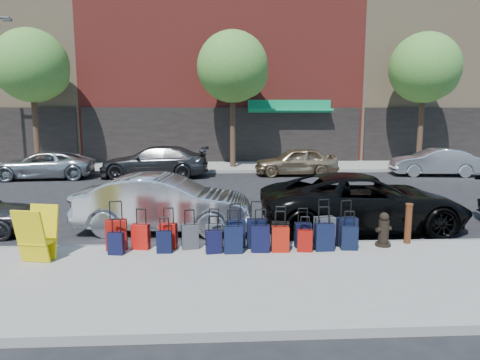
{
  "coord_description": "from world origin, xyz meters",
  "views": [
    {
      "loc": [
        -0.34,
        -13.94,
        3.12
      ],
      "look_at": [
        0.32,
        -1.5,
        1.14
      ],
      "focal_mm": 32.0,
      "sensor_mm": 36.0,
      "label": 1
    }
  ],
  "objects": [
    {
      "name": "car_far_3",
      "position": [
        10.39,
        6.55,
        0.68
      ],
      "size": [
        4.26,
        1.9,
        1.36
      ],
      "primitive_type": "imported",
      "rotation": [
        0.0,
        0.0,
        -1.69
      ],
      "color": "silver",
      "rests_on": "ground"
    },
    {
      "name": "suitcase_front_5",
      "position": [
        0.04,
        -4.79,
        0.46
      ],
      "size": [
        0.43,
        0.27,
        0.99
      ],
      "rotation": [
        0.0,
        0.0,
        0.12
      ],
      "color": "black",
      "rests_on": "sidewalk_near"
    },
    {
      "name": "car_near_2",
      "position": [
        3.54,
        -2.93,
        0.76
      ],
      "size": [
        5.49,
        2.62,
        1.51
      ],
      "primitive_type": "imported",
      "rotation": [
        0.0,
        0.0,
        1.59
      ],
      "color": "black",
      "rests_on": "ground"
    },
    {
      "name": "fire_hydrant",
      "position": [
        3.36,
        -4.86,
        0.5
      ],
      "size": [
        0.39,
        0.35,
        0.77
      ],
      "rotation": [
        0.0,
        0.0,
        0.35
      ],
      "color": "black",
      "rests_on": "sidewalk_near"
    },
    {
      "name": "suitcase_front_0",
      "position": [
        -2.56,
        -4.8,
        0.49
      ],
      "size": [
        0.47,
        0.3,
        1.07
      ],
      "rotation": [
        0.0,
        0.0,
        0.13
      ],
      "color": "#931009",
      "rests_on": "sidewalk_near"
    },
    {
      "name": "suitcase_front_3",
      "position": [
        -0.96,
        -4.84,
        0.42
      ],
      "size": [
        0.39,
        0.26,
        0.87
      ],
      "rotation": [
        0.0,
        0.0,
        0.17
      ],
      "color": "#38373C",
      "rests_on": "sidewalk_near"
    },
    {
      "name": "sidewalk_near",
      "position": [
        0.0,
        -6.5,
        0.07
      ],
      "size": [
        60.0,
        4.0,
        0.15
      ],
      "primitive_type": "cube",
      "color": "gray",
      "rests_on": "ground"
    },
    {
      "name": "suitcase_front_4",
      "position": [
        -0.43,
        -4.82,
        0.43
      ],
      "size": [
        0.37,
        0.21,
        0.89
      ],
      "rotation": [
        0.0,
        0.0,
        -0.03
      ],
      "color": "#404045",
      "rests_on": "sidewalk_near"
    },
    {
      "name": "tree_left",
      "position": [
        -9.86,
        9.5,
        5.41
      ],
      "size": [
        3.8,
        3.8,
        7.27
      ],
      "color": "black",
      "rests_on": "sidewalk_far"
    },
    {
      "name": "suitcase_front_8",
      "position": [
        1.54,
        -4.85,
        0.42
      ],
      "size": [
        0.36,
        0.2,
        0.88
      ],
      "rotation": [
        0.0,
        0.0,
        0.01
      ],
      "color": "black",
      "rests_on": "sidewalk_near"
    },
    {
      "name": "suitcase_back_8",
      "position": [
        1.52,
        -5.15,
        0.39
      ],
      "size": [
        0.34,
        0.23,
        0.76
      ],
      "rotation": [
        0.0,
        0.0,
        -0.15
      ],
      "color": "maroon",
      "rests_on": "sidewalk_near"
    },
    {
      "name": "tree_right",
      "position": [
        11.14,
        9.5,
        5.41
      ],
      "size": [
        3.8,
        3.8,
        7.27
      ],
      "color": "black",
      "rests_on": "sidewalk_far"
    },
    {
      "name": "suitcase_front_2",
      "position": [
        -1.44,
        -4.78,
        0.44
      ],
      "size": [
        0.41,
        0.28,
        0.91
      ],
      "rotation": [
        0.0,
        0.0,
        -0.21
      ],
      "color": "#9E100A",
      "rests_on": "sidewalk_near"
    },
    {
      "name": "suitcase_back_6",
      "position": [
        0.56,
        -5.12,
        0.44
      ],
      "size": [
        0.41,
        0.26,
        0.93
      ],
      "rotation": [
        0.0,
        0.0,
        -0.09
      ],
      "color": "black",
      "rests_on": "sidewalk_near"
    },
    {
      "name": "ground",
      "position": [
        0.0,
        0.0,
        0.0
      ],
      "size": [
        120.0,
        120.0,
        0.0
      ],
      "primitive_type": "plane",
      "color": "black",
      "rests_on": "ground"
    },
    {
      "name": "suitcase_front_6",
      "position": [
        0.51,
        -4.85,
        0.48
      ],
      "size": [
        0.43,
        0.24,
        1.05
      ],
      "rotation": [
        0.0,
        0.0,
        0.0
      ],
      "color": "black",
      "rests_on": "sidewalk_near"
    },
    {
      "name": "car_far_0",
      "position": [
        -8.62,
        6.61,
        0.64
      ],
      "size": [
        4.78,
        2.47,
        1.29
      ],
      "primitive_type": "imported",
      "rotation": [
        0.0,
        0.0,
        -1.5
      ],
      "color": "#B6B9BE",
      "rests_on": "ground"
    },
    {
      "name": "building_center",
      "position": [
        0.0,
        17.99,
        9.98
      ],
      "size": [
        17.0,
        12.85,
        20.0
      ],
      "color": "maroon",
      "rests_on": "ground"
    },
    {
      "name": "suitcase_front_7",
      "position": [
        1.04,
        -4.83,
        0.44
      ],
      "size": [
        0.41,
        0.28,
        0.92
      ],
      "rotation": [
        0.0,
        0.0,
        -0.19
      ],
      "color": "black",
      "rests_on": "sidewalk_near"
    },
    {
      "name": "car_far_2",
      "position": [
        3.56,
        7.04,
        0.7
      ],
      "size": [
        4.12,
        1.69,
        1.4
      ],
      "primitive_type": "imported",
      "rotation": [
        0.0,
        0.0,
        -1.56
      ],
      "color": "#9B805F",
      "rests_on": "ground"
    },
    {
      "name": "suitcase_back_5",
      "position": [
        -0.02,
        -5.17,
        0.44
      ],
      "size": [
        0.4,
        0.24,
        0.94
      ],
      "rotation": [
        0.0,
        0.0,
        0.04
      ],
      "color": "black",
      "rests_on": "sidewalk_near"
    },
    {
      "name": "car_far_1",
      "position": [
        -3.4,
        6.79,
        0.75
      ],
      "size": [
        5.29,
        2.36,
        1.51
      ],
      "primitive_type": "imported",
      "rotation": [
        0.0,
        0.0,
        -1.62
      ],
      "color": "#313134",
      "rests_on": "ground"
    },
    {
      "name": "bollard",
      "position": [
        3.99,
        -4.69,
        0.63
      ],
      "size": [
        0.17,
        0.17,
        0.92
      ],
      "color": "#38190C",
      "rests_on": "sidewalk_near"
    },
    {
      "name": "suitcase_back_7",
      "position": [
        0.99,
        -5.13,
        0.43
      ],
      "size": [
        0.38,
        0.22,
        0.88
      ],
      "rotation": [
        0.0,
        0.0,
        -0.03
      ],
      "color": "#A1170A",
      "rests_on": "sidewalk_near"
    },
    {
      "name": "curb_far",
      "position": [
        0.0,
        7.98,
        0.07
      ],
      "size": [
        60.0,
        0.08,
        0.15
      ],
      "primitive_type": "cube",
      "color": "gray",
      "rests_on": "ground"
    },
    {
      "name": "suitcase_front_9",
      "position": [
        2.04,
        -4.77,
        0.48
      ],
      "size": [
        0.48,
        0.33,
        1.06
      ],
      "rotation": [
        0.0,
        0.0,
        0.21
      ],
      "color": "#3F3F45",
      "rests_on": "sidewalk_near"
    },
    {
      "name": "suitcase_front_1",
      "position": [
        -2.03,
        -4.79,
        0.43
      ],
      "size": [
        0.4,
        0.27,
        0.9
      ],
      "rotation": [
        0.0,
        0.0,
        -0.19
      ],
      "color": "#B2100B",
      "rests_on": "sidewalk_near"
    },
    {
      "name": "car_near_1",
      "position": [
        -1.75,
        -2.83,
        0.75
      ],
      "size": [
        4.67,
        1.98,
        1.5
      ],
      "primitive_type": "imported",
      "rotation": [
        0.0,
        0.0,
        1.48
      ],
      "color": "silver",
      "rests_on": "ground"
    },
    {
      "name": "suitcase_back_10",
      "position": [
        2.52,
        -5.07,
        0.42
      ],
      "size": [
        0.38,
        0.25,
        0.85
      ],
      "rotation": [
        0.0,
        0.0,
        -0.12
      ],
      "color": "black",
      "rests_on": "sidewalk_near"
    },
    {
      "name": "tree_center",
      "position": [
        0.64,
        9.5,
        5.41
      ],
      "size": [
        3.8,
        3.8,
        7.27
      ],
      "color": "black",
      "rests_on": "sidewalk_far"
    },
    {
      "name": "sidewalk_far",
      "position": [
        0.0,
        10.0,
        0.07
      ],
      "size": [
        60.0,
        4.0,
        0.15
      ],
      "primitive_type": "cube",
      "color": "gray",
      "rests_on": "ground"
    },
    {
      "name": "curb_near",
      "position": [
        0.0,
        -4.48,
        0.07
      ],
      "size": [
        60.0,
        0.08,
        0.15
      ],
      "primitive_type": "cube",
      "color": "gray",
      "rests_on": "ground"
    },
    {
      "name": "suitcase_back_9",
      "position": [
        1.95,
        -5.11,
        0.45
      ],
      "size": [
        0.41,
        0.25,
        0.96
      ],
      "rotation": [
        0.0,
        0.0,
        0.03
      ],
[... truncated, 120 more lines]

